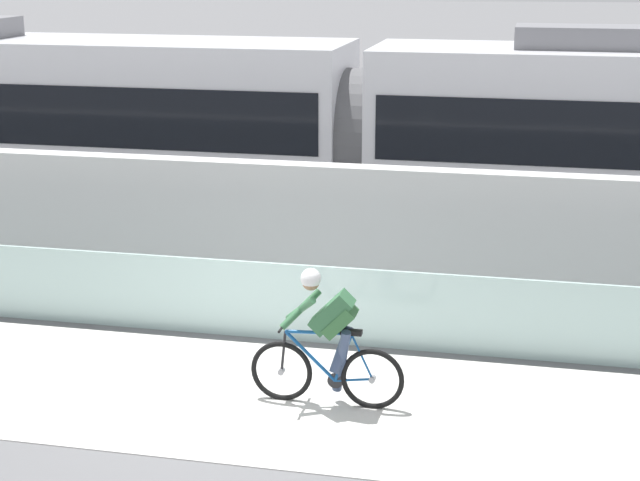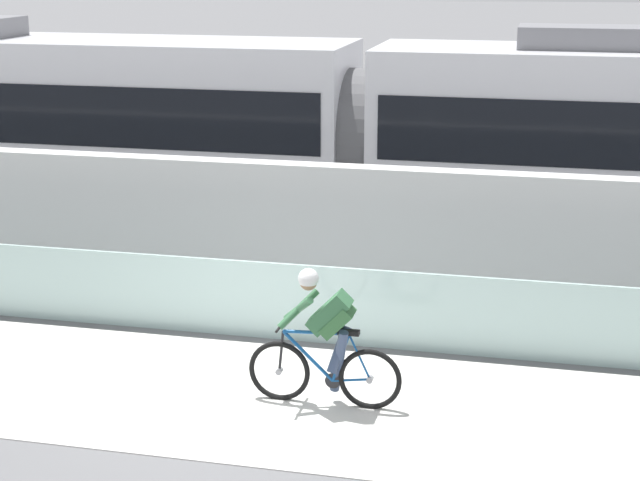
% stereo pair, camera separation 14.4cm
% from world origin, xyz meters
% --- Properties ---
extents(ground_plane, '(200.00, 200.00, 0.00)m').
position_xyz_m(ground_plane, '(0.00, 0.00, 0.00)').
color(ground_plane, slate).
extents(bike_path_deck, '(32.00, 3.20, 0.01)m').
position_xyz_m(bike_path_deck, '(0.00, 0.00, 0.01)').
color(bike_path_deck, silver).
rests_on(bike_path_deck, ground).
extents(glass_parapet, '(32.00, 0.05, 1.05)m').
position_xyz_m(glass_parapet, '(0.00, 1.85, 0.53)').
color(glass_parapet, silver).
rests_on(glass_parapet, ground).
extents(concrete_barrier_wall, '(32.00, 0.36, 2.01)m').
position_xyz_m(concrete_barrier_wall, '(0.00, 3.65, 1.01)').
color(concrete_barrier_wall, silver).
rests_on(concrete_barrier_wall, ground).
extents(tram_rail_near, '(32.00, 0.08, 0.01)m').
position_xyz_m(tram_rail_near, '(0.00, 6.13, 0.00)').
color(tram_rail_near, '#595654').
rests_on(tram_rail_near, ground).
extents(tram_rail_far, '(32.00, 0.08, 0.01)m').
position_xyz_m(tram_rail_far, '(0.00, 7.57, 0.00)').
color(tram_rail_far, '#595654').
rests_on(tram_rail_far, ground).
extents(tram, '(22.56, 2.54, 3.81)m').
position_xyz_m(tram, '(0.10, 6.85, 1.89)').
color(tram, silver).
rests_on(tram, ground).
extents(cyclist_on_bike, '(1.77, 0.58, 1.61)m').
position_xyz_m(cyclist_on_bike, '(0.97, 0.00, 0.78)').
color(cyclist_on_bike, black).
rests_on(cyclist_on_bike, ground).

